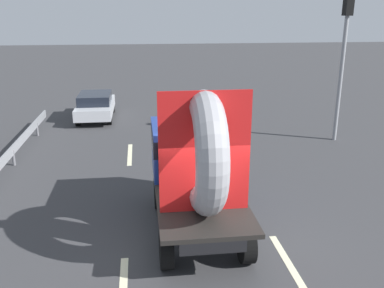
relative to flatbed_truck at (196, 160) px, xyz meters
The scene contains 7 objects.
ground_plane 2.02m from the flatbed_truck, 79.52° to the right, with size 120.00×120.00×0.00m, color #38383A.
flatbed_truck is the anchor object (origin of this frame).
distant_sedan 11.90m from the flatbed_truck, 107.06° to the left, with size 1.67×3.90×1.27m.
traffic_light 9.54m from the flatbed_truck, 44.03° to the left, with size 0.42×0.36×5.85m.
lane_dash_left_far 6.14m from the flatbed_truck, 107.17° to the left, with size 2.44×0.16×0.01m, color beige.
lane_dash_right_near 3.25m from the flatbed_truck, 50.89° to the right, with size 2.64×0.16×0.01m, color beige.
lane_dash_right_far 6.50m from the flatbed_truck, 73.90° to the left, with size 2.79×0.16×0.01m, color beige.
Camera 1 is at (-1.46, -8.34, 5.16)m, focal length 39.24 mm.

